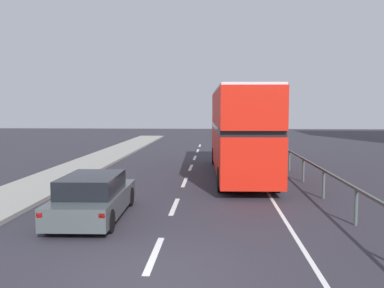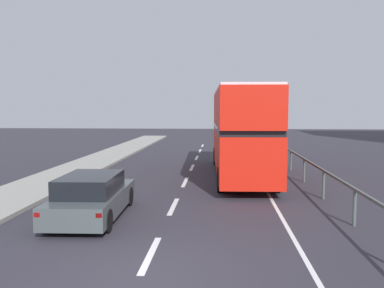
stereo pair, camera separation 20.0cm
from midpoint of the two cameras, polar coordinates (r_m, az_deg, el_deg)
ground_plane at (r=8.74m, az=-7.04°, el=-17.79°), size 73.54×120.00×0.10m
lane_paint_markings at (r=16.86m, az=5.14°, el=-6.43°), size 3.61×46.00×0.01m
bridge_side_railing at (r=17.54m, az=16.13°, el=-3.25°), size 0.10×42.00×1.09m
double_decker_bus_red at (r=20.29m, az=6.36°, el=1.98°), size 2.80×11.30×4.27m
hatchback_car_near at (r=12.89m, az=-13.99°, el=-7.17°), size 1.93×4.52×1.34m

